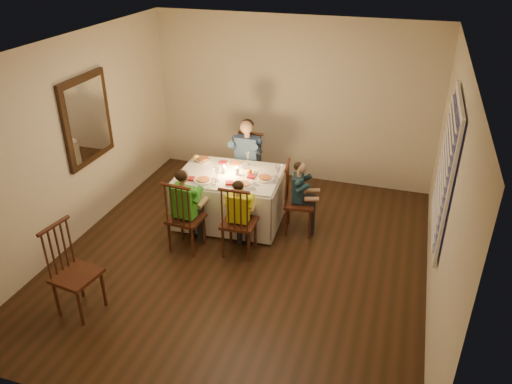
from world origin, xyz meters
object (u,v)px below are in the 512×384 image
(chair_adult, at_px, (247,196))
(chair_end, at_px, (298,231))
(chair_near_right, at_px, (240,252))
(child_yellow, at_px, (240,252))
(adult, at_px, (247,196))
(chair_extra, at_px, (84,310))
(serving_bowl, at_px, (204,161))
(child_green, at_px, (188,248))
(dining_table, at_px, (230,188))
(chair_near_left, at_px, (188,248))
(child_teal, at_px, (298,231))

(chair_adult, relative_size, chair_end, 1.00)
(chair_near_right, bearing_deg, child_yellow, 60.99)
(chair_adult, height_order, adult, adult)
(child_yellow, bearing_deg, adult, -77.59)
(chair_extra, xyz_separation_m, child_yellow, (1.27, 1.56, 0.00))
(serving_bowl, bearing_deg, chair_end, -8.64)
(child_green, bearing_deg, chair_near_right, -166.53)
(chair_extra, height_order, child_green, child_green)
(dining_table, bearing_deg, serving_bowl, 149.73)
(chair_near_left, distance_m, serving_bowl, 1.33)
(child_teal, bearing_deg, chair_adult, 45.41)
(chair_near_right, height_order, child_teal, child_teal)
(chair_adult, xyz_separation_m, chair_extra, (-0.88, -3.02, 0.00))
(chair_near_right, bearing_deg, child_green, 6.33)
(dining_table, bearing_deg, chair_end, -1.76)
(child_yellow, height_order, serving_bowl, serving_bowl)
(chair_adult, relative_size, chair_near_left, 1.00)
(chair_adult, bearing_deg, dining_table, -87.82)
(chair_near_left, relative_size, chair_extra, 0.96)
(dining_table, relative_size, chair_extra, 1.40)
(child_teal, relative_size, serving_bowl, 5.17)
(chair_near_left, height_order, chair_end, same)
(chair_near_right, bearing_deg, chair_near_left, 6.33)
(dining_table, relative_size, child_green, 1.30)
(dining_table, distance_m, serving_bowl, 0.60)
(chair_extra, distance_m, child_green, 1.57)
(chair_end, bearing_deg, chair_adult, 45.41)
(chair_near_left, relative_size, child_teal, 0.98)
(dining_table, height_order, child_yellow, dining_table)
(chair_near_right, distance_m, child_green, 0.69)
(adult, bearing_deg, chair_near_right, -73.36)
(chair_near_left, bearing_deg, chair_adult, -95.88)
(chair_adult, height_order, serving_bowl, serving_bowl)
(child_green, bearing_deg, adult, -95.88)
(child_green, xyz_separation_m, serving_bowl, (-0.19, 1.07, 0.76))
(dining_table, distance_m, chair_near_right, 0.96)
(child_yellow, xyz_separation_m, child_teal, (0.60, 0.74, 0.00))
(chair_adult, height_order, child_teal, child_teal)
(chair_near_right, relative_size, child_yellow, 0.96)
(chair_extra, bearing_deg, serving_bowl, -0.65)
(serving_bowl, bearing_deg, adult, 45.99)
(chair_near_right, xyz_separation_m, chair_extra, (-1.27, -1.56, 0.00))
(chair_near_left, relative_size, adult, 0.80)
(chair_end, relative_size, child_green, 0.89)
(chair_extra, height_order, child_teal, chair_extra)
(chair_near_right, bearing_deg, chair_adult, -77.59)
(chair_near_left, distance_m, child_yellow, 0.69)
(chair_adult, xyz_separation_m, serving_bowl, (-0.48, -0.50, 0.76))
(chair_near_left, relative_size, chair_end, 1.00)
(serving_bowl, bearing_deg, chair_near_left, -79.85)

